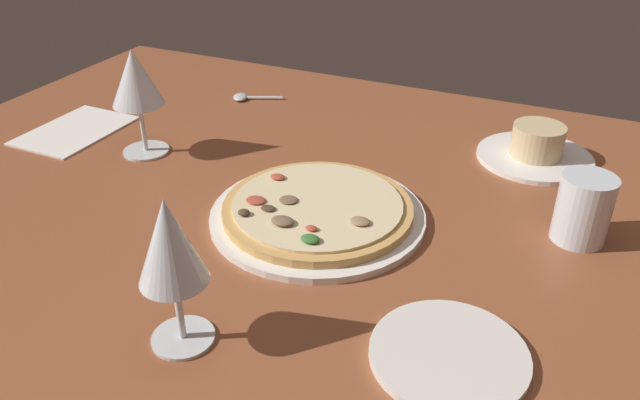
{
  "coord_description": "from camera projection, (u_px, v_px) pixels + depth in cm",
  "views": [
    {
      "loc": [
        30.26,
        -66.65,
        50.4
      ],
      "look_at": [
        -0.29,
        0.14,
        7.0
      ],
      "focal_mm": 35.2,
      "sensor_mm": 36.0,
      "label": 1
    }
  ],
  "objects": [
    {
      "name": "wine_glass_far",
      "position": [
        135.0,
        81.0,
        0.99
      ],
      "size": [
        8.29,
        8.29,
        17.46
      ],
      "color": "silver",
      "rests_on": "dining_table"
    },
    {
      "name": "pizza_main",
      "position": [
        318.0,
        210.0,
        0.86
      ],
      "size": [
        29.73,
        29.73,
        3.39
      ],
      "color": "white",
      "rests_on": "dining_table"
    },
    {
      "name": "side_plate",
      "position": [
        449.0,
        355.0,
        0.64
      ],
      "size": [
        16.32,
        16.32,
        0.9
      ],
      "primitive_type": "cylinder",
      "color": "silver",
      "rests_on": "dining_table"
    },
    {
      "name": "dining_table",
      "position": [
        321.0,
        232.0,
        0.88
      ],
      "size": [
        150.0,
        110.0,
        4.0
      ],
      "primitive_type": "cube",
      "color": "brown",
      "rests_on": "ground"
    },
    {
      "name": "paper_menu",
      "position": [
        75.0,
        130.0,
        1.12
      ],
      "size": [
        13.72,
        19.4,
        0.3
      ],
      "primitive_type": "cube",
      "rotation": [
        0.0,
        0.0,
        -0.01
      ],
      "color": "white",
      "rests_on": "dining_table"
    },
    {
      "name": "wine_glass_near",
      "position": [
        170.0,
        247.0,
        0.6
      ],
      "size": [
        7.05,
        7.05,
        17.2
      ],
      "color": "silver",
      "rests_on": "dining_table"
    },
    {
      "name": "water_glass",
      "position": [
        582.0,
        213.0,
        0.81
      ],
      "size": [
        6.95,
        6.95,
        9.17
      ],
      "color": "silver",
      "rests_on": "dining_table"
    },
    {
      "name": "ramekin_on_saucer",
      "position": [
        536.0,
        148.0,
        1.02
      ],
      "size": [
        18.51,
        18.51,
        5.9
      ],
      "color": "white",
      "rests_on": "dining_table"
    },
    {
      "name": "spoon",
      "position": [
        246.0,
        97.0,
        1.25
      ],
      "size": [
        9.94,
        6.1,
        1.0
      ],
      "color": "silver",
      "rests_on": "dining_table"
    }
  ]
}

